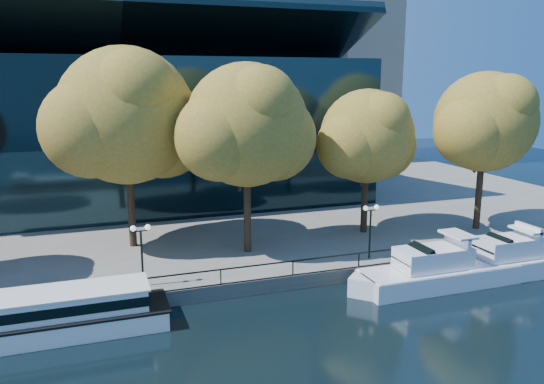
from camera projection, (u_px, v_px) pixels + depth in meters
name	position (u px, v px, depth m)	size (l,w,h in m)	color
ground	(234.00, 319.00, 31.50)	(160.00, 160.00, 0.00)	black
promenade	(157.00, 191.00, 65.01)	(90.00, 67.08, 1.00)	slate
railing	(221.00, 270.00, 34.10)	(88.20, 0.08, 0.99)	black
convention_building	(122.00, 130.00, 57.82)	(50.00, 24.57, 21.43)	black
tour_boat	(26.00, 317.00, 28.87)	(15.90, 3.55, 3.02)	white
cruiser_near	(433.00, 271.00, 36.19)	(12.49, 3.22, 3.62)	white
cruiser_far	(507.00, 260.00, 38.21)	(11.18, 3.10, 3.65)	white
tree_2	(129.00, 119.00, 39.99)	(12.98, 10.64, 15.45)	black
tree_3	(249.00, 128.00, 38.78)	(11.37, 9.33, 14.22)	black
tree_4	(369.00, 138.00, 44.25)	(9.82, 8.05, 12.21)	black
tree_5	(487.00, 124.00, 45.14)	(10.66, 8.74, 13.65)	black
lamp_1	(141.00, 241.00, 33.30)	(1.26, 0.36, 4.03)	black
lamp_2	(371.00, 219.00, 38.52)	(1.26, 0.36, 4.03)	black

